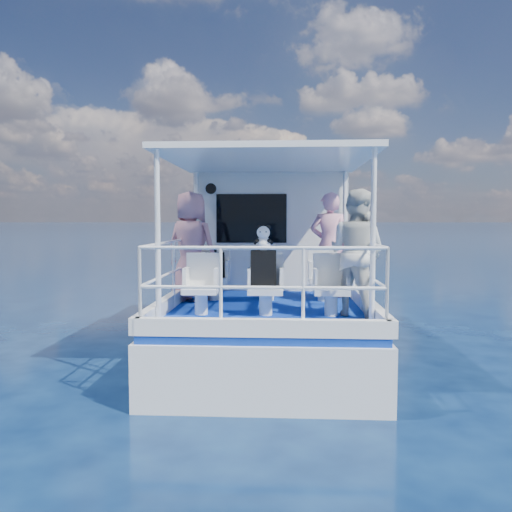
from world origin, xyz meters
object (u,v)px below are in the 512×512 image
(passenger_port_fwd, at_px, (191,246))
(passenger_stbd_aft, at_px, (357,252))
(panda, at_px, (263,238))
(backpack_center, at_px, (264,269))

(passenger_port_fwd, xyz_separation_m, passenger_stbd_aft, (2.50, -1.09, -0.02))
(passenger_stbd_aft, relative_size, panda, 5.01)
(passenger_port_fwd, distance_m, passenger_stbd_aft, 2.73)
(backpack_center, height_order, panda, panda)
(backpack_center, xyz_separation_m, panda, (-0.00, -0.03, 0.43))
(panda, bearing_deg, backpack_center, 86.08)
(panda, bearing_deg, passenger_port_fwd, 135.56)
(passenger_port_fwd, xyz_separation_m, backpack_center, (1.22, -1.17, -0.25))
(passenger_stbd_aft, distance_m, backpack_center, 1.30)
(passenger_port_fwd, relative_size, passenger_stbd_aft, 1.02)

